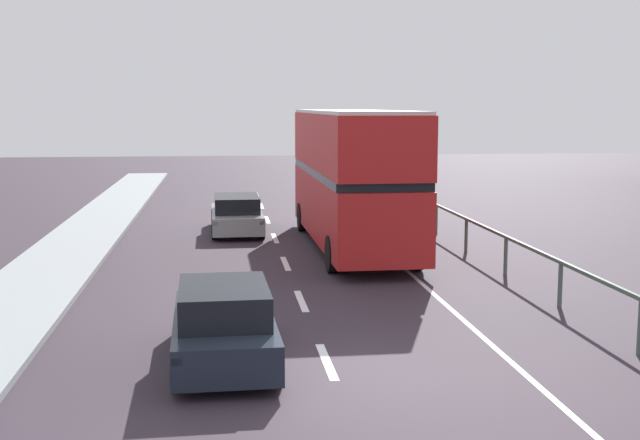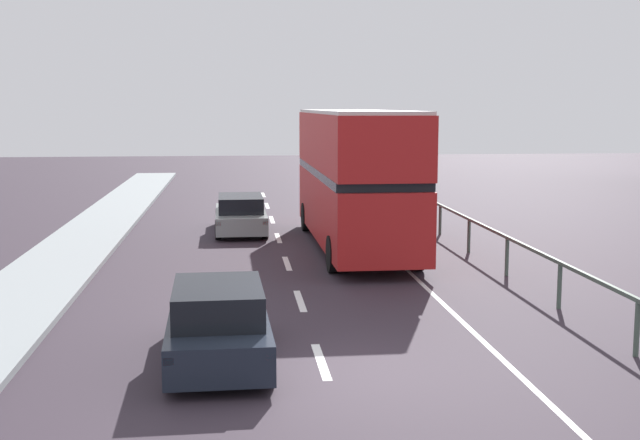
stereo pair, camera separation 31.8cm
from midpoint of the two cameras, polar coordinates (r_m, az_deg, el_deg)
The scene contains 6 objects.
ground_plane at distance 14.05m, azimuth 0.98°, elevation -10.69°, with size 74.31×120.00×0.10m, color #322832.
lane_paint_markings at distance 22.33m, azimuth 3.44°, elevation -3.51°, with size 3.33×46.00×0.01m.
bridge_side_railing at distance 23.64m, azimuth 11.89°, elevation -0.91°, with size 0.10×42.00×1.06m.
double_decker_bus_red at distance 25.41m, azimuth 2.80°, elevation 3.13°, with size 2.65×10.43×4.29m.
hatchback_car_near at distance 14.44m, azimuth -6.45°, elevation -7.23°, with size 1.83×4.13×1.40m.
sedan_car_ahead at distance 28.95m, azimuth -5.23°, elevation 0.39°, with size 1.81×4.51×1.32m.
Camera 2 is at (-1.48, -13.23, 4.45)m, focal length 46.06 mm.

